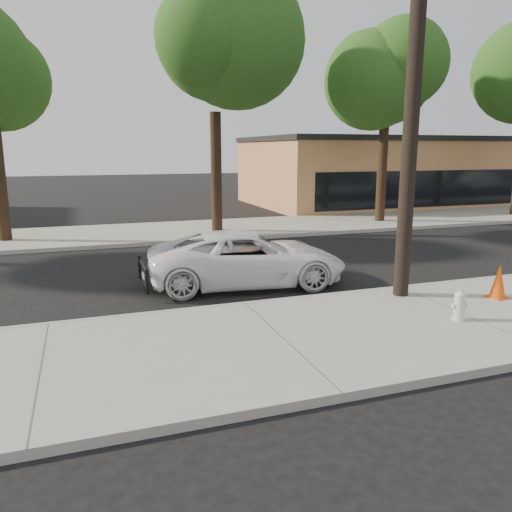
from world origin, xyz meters
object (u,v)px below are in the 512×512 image
at_px(police_cruiser, 248,258).
at_px(fire_hydrant, 459,306).
at_px(utility_pole, 413,89).
at_px(traffic_cone, 499,281).

height_order(police_cruiser, fire_hydrant, police_cruiser).
xyz_separation_m(utility_pole, police_cruiser, (-2.89, 2.52, -4.00)).
bearing_deg(traffic_cone, fire_hydrant, -153.71).
xyz_separation_m(utility_pole, fire_hydrant, (0.05, -1.85, -4.27)).
relative_size(utility_pole, police_cruiser, 1.78).
bearing_deg(fire_hydrant, traffic_cone, 39.32).
xyz_separation_m(police_cruiser, traffic_cone, (4.83, -3.45, -0.17)).
bearing_deg(utility_pole, police_cruiser, 138.92).
relative_size(utility_pole, fire_hydrant, 15.42).
height_order(police_cruiser, traffic_cone, police_cruiser).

